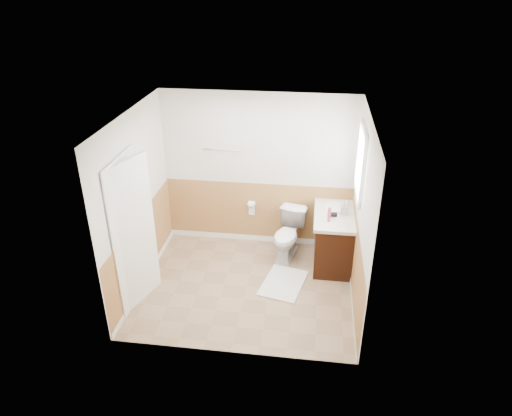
# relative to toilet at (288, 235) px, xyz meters

# --- Properties ---
(floor) EXTENTS (3.00, 3.00, 0.00)m
(floor) POSITION_rel_toilet_xyz_m (-0.52, -0.89, -0.37)
(floor) COLOR #8C7051
(floor) RESTS_ON ground
(ceiling) EXTENTS (3.00, 3.00, 0.00)m
(ceiling) POSITION_rel_toilet_xyz_m (-0.52, -0.89, 2.13)
(ceiling) COLOR white
(ceiling) RESTS_ON floor
(wall_back) EXTENTS (3.00, 0.00, 3.00)m
(wall_back) POSITION_rel_toilet_xyz_m (-0.52, 0.41, 0.88)
(wall_back) COLOR silver
(wall_back) RESTS_ON floor
(wall_front) EXTENTS (3.00, 0.00, 3.00)m
(wall_front) POSITION_rel_toilet_xyz_m (-0.52, -2.19, 0.88)
(wall_front) COLOR silver
(wall_front) RESTS_ON floor
(wall_left) EXTENTS (0.00, 3.00, 3.00)m
(wall_left) POSITION_rel_toilet_xyz_m (-2.02, -0.89, 0.88)
(wall_left) COLOR silver
(wall_left) RESTS_ON floor
(wall_right) EXTENTS (0.00, 3.00, 3.00)m
(wall_right) POSITION_rel_toilet_xyz_m (0.98, -0.89, 0.88)
(wall_right) COLOR silver
(wall_right) RESTS_ON floor
(wainscot_back) EXTENTS (3.00, 0.00, 3.00)m
(wainscot_back) POSITION_rel_toilet_xyz_m (-0.52, 0.40, 0.13)
(wainscot_back) COLOR #B58148
(wainscot_back) RESTS_ON floor
(wainscot_front) EXTENTS (3.00, 0.00, 3.00)m
(wainscot_front) POSITION_rel_toilet_xyz_m (-0.52, -2.18, 0.13)
(wainscot_front) COLOR #B58148
(wainscot_front) RESTS_ON floor
(wainscot_left) EXTENTS (0.00, 2.60, 2.60)m
(wainscot_left) POSITION_rel_toilet_xyz_m (-2.01, -0.89, 0.13)
(wainscot_left) COLOR #B58148
(wainscot_left) RESTS_ON floor
(wainscot_right) EXTENTS (0.00, 2.60, 2.60)m
(wainscot_right) POSITION_rel_toilet_xyz_m (0.97, -0.89, 0.13)
(wainscot_right) COLOR #B58148
(wainscot_right) RESTS_ON floor
(toilet) EXTENTS (0.57, 0.81, 0.75)m
(toilet) POSITION_rel_toilet_xyz_m (0.00, 0.00, 0.00)
(toilet) COLOR white
(toilet) RESTS_ON floor
(bath_mat) EXTENTS (0.71, 0.90, 0.02)m
(bath_mat) POSITION_rel_toilet_xyz_m (0.00, -0.76, -0.36)
(bath_mat) COLOR white
(bath_mat) RESTS_ON floor
(vanity_cabinet) EXTENTS (0.55, 1.10, 0.80)m
(vanity_cabinet) POSITION_rel_toilet_xyz_m (0.70, -0.05, 0.03)
(vanity_cabinet) COLOR black
(vanity_cabinet) RESTS_ON floor
(vanity_knob_left) EXTENTS (0.03, 0.03, 0.03)m
(vanity_knob_left) POSITION_rel_toilet_xyz_m (0.40, -0.15, 0.18)
(vanity_knob_left) COLOR #BABAC1
(vanity_knob_left) RESTS_ON vanity_cabinet
(vanity_knob_right) EXTENTS (0.03, 0.03, 0.03)m
(vanity_knob_right) POSITION_rel_toilet_xyz_m (0.40, 0.05, 0.18)
(vanity_knob_right) COLOR silver
(vanity_knob_right) RESTS_ON vanity_cabinet
(countertop) EXTENTS (0.60, 1.15, 0.05)m
(countertop) POSITION_rel_toilet_xyz_m (0.69, -0.05, 0.45)
(countertop) COLOR silver
(countertop) RESTS_ON vanity_cabinet
(sink_basin) EXTENTS (0.36, 0.36, 0.02)m
(sink_basin) POSITION_rel_toilet_xyz_m (0.70, 0.10, 0.49)
(sink_basin) COLOR white
(sink_basin) RESTS_ON countertop
(faucet) EXTENTS (0.02, 0.02, 0.14)m
(faucet) POSITION_rel_toilet_xyz_m (0.88, 0.10, 0.55)
(faucet) COLOR white
(faucet) RESTS_ON countertop
(lotion_bottle) EXTENTS (0.05, 0.05, 0.22)m
(lotion_bottle) POSITION_rel_toilet_xyz_m (0.60, -0.34, 0.59)
(lotion_bottle) COLOR #D5377B
(lotion_bottle) RESTS_ON countertop
(soap_dispenser) EXTENTS (0.11, 0.11, 0.21)m
(soap_dispenser) POSITION_rel_toilet_xyz_m (0.82, -0.10, 0.58)
(soap_dispenser) COLOR #979CAA
(soap_dispenser) RESTS_ON countertop
(hair_dryer_body) EXTENTS (0.14, 0.07, 0.07)m
(hair_dryer_body) POSITION_rel_toilet_xyz_m (0.65, -0.19, 0.51)
(hair_dryer_body) COLOR black
(hair_dryer_body) RESTS_ON countertop
(hair_dryer_handle) EXTENTS (0.03, 0.03, 0.07)m
(hair_dryer_handle) POSITION_rel_toilet_xyz_m (0.62, -0.15, 0.48)
(hair_dryer_handle) COLOR black
(hair_dryer_handle) RESTS_ON countertop
(mirror_panel) EXTENTS (0.02, 0.35, 0.90)m
(mirror_panel) POSITION_rel_toilet_xyz_m (0.96, 0.21, 1.18)
(mirror_panel) COLOR silver
(mirror_panel) RESTS_ON wall_right
(window_frame) EXTENTS (0.04, 0.80, 1.00)m
(window_frame) POSITION_rel_toilet_xyz_m (0.95, -0.30, 1.38)
(window_frame) COLOR white
(window_frame) RESTS_ON wall_right
(window_glass) EXTENTS (0.01, 0.70, 0.90)m
(window_glass) POSITION_rel_toilet_xyz_m (0.97, -0.30, 1.38)
(window_glass) COLOR white
(window_glass) RESTS_ON wall_right
(door) EXTENTS (0.29, 0.78, 2.04)m
(door) POSITION_rel_toilet_xyz_m (-1.92, -1.34, 0.65)
(door) COLOR white
(door) RESTS_ON wall_left
(door_frame) EXTENTS (0.02, 0.92, 2.10)m
(door_frame) POSITION_rel_toilet_xyz_m (-1.99, -1.34, 0.66)
(door_frame) COLOR white
(door_frame) RESTS_ON wall_left
(door_knob) EXTENTS (0.06, 0.06, 0.06)m
(door_knob) POSITION_rel_toilet_xyz_m (-1.86, -1.01, 0.58)
(door_knob) COLOR silver
(door_knob) RESTS_ON door
(towel_bar) EXTENTS (0.62, 0.02, 0.02)m
(towel_bar) POSITION_rel_toilet_xyz_m (-1.07, 0.36, 1.23)
(towel_bar) COLOR silver
(towel_bar) RESTS_ON wall_back
(tp_holder_bar) EXTENTS (0.14, 0.02, 0.02)m
(tp_holder_bar) POSITION_rel_toilet_xyz_m (-0.62, 0.34, 0.33)
(tp_holder_bar) COLOR silver
(tp_holder_bar) RESTS_ON wall_back
(tp_roll) EXTENTS (0.10, 0.11, 0.11)m
(tp_roll) POSITION_rel_toilet_xyz_m (-0.62, 0.34, 0.33)
(tp_roll) COLOR white
(tp_roll) RESTS_ON tp_holder_bar
(tp_sheet) EXTENTS (0.10, 0.01, 0.16)m
(tp_sheet) POSITION_rel_toilet_xyz_m (-0.62, 0.34, 0.22)
(tp_sheet) COLOR white
(tp_sheet) RESTS_ON tp_roll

